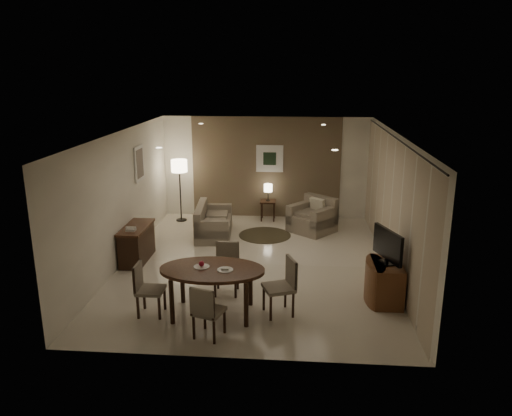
# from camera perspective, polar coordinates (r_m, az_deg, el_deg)

# --- Properties ---
(room_shell) EXTENTS (5.50, 7.00, 2.70)m
(room_shell) POSITION_cam_1_polar(r_m,az_deg,el_deg) (10.37, 0.09, 1.36)
(room_shell) COLOR beige
(room_shell) RESTS_ON ground
(taupe_accent) EXTENTS (3.96, 0.03, 2.70)m
(taupe_accent) POSITION_cam_1_polar(r_m,az_deg,el_deg) (13.37, 1.15, 4.64)
(taupe_accent) COLOR brown
(taupe_accent) RESTS_ON wall_back
(curtain_wall) EXTENTS (0.08, 6.70, 2.58)m
(curtain_wall) POSITION_cam_1_polar(r_m,az_deg,el_deg) (10.13, 15.19, 0.29)
(curtain_wall) COLOR beige
(curtain_wall) RESTS_ON wall_right
(curtain_rod) EXTENTS (0.03, 6.80, 0.03)m
(curtain_rod) POSITION_cam_1_polar(r_m,az_deg,el_deg) (9.88, 15.74, 7.69)
(curtain_rod) COLOR black
(curtain_rod) RESTS_ON wall_right
(art_back_frame) EXTENTS (0.72, 0.03, 0.72)m
(art_back_frame) POSITION_cam_1_polar(r_m,az_deg,el_deg) (13.29, 1.58, 5.67)
(art_back_frame) COLOR silver
(art_back_frame) RESTS_ON wall_back
(art_back_canvas) EXTENTS (0.34, 0.01, 0.34)m
(art_back_canvas) POSITION_cam_1_polar(r_m,az_deg,el_deg) (13.28, 1.57, 5.65)
(art_back_canvas) COLOR black
(art_back_canvas) RESTS_ON wall_back
(art_left_frame) EXTENTS (0.03, 0.60, 0.80)m
(art_left_frame) POSITION_cam_1_polar(r_m,az_deg,el_deg) (11.56, -13.21, 4.98)
(art_left_frame) COLOR silver
(art_left_frame) RESTS_ON wall_left
(art_left_canvas) EXTENTS (0.01, 0.46, 0.64)m
(art_left_canvas) POSITION_cam_1_polar(r_m,az_deg,el_deg) (11.55, -13.13, 4.98)
(art_left_canvas) COLOR gray
(art_left_canvas) RESTS_ON wall_left
(downlight_nl) EXTENTS (0.10, 0.10, 0.01)m
(downlight_nl) POSITION_cam_1_polar(r_m,az_deg,el_deg) (8.21, -11.02, 6.77)
(downlight_nl) COLOR white
(downlight_nl) RESTS_ON ceiling
(downlight_nr) EXTENTS (0.10, 0.10, 0.01)m
(downlight_nr) POSITION_cam_1_polar(r_m,az_deg,el_deg) (7.93, 9.00, 6.56)
(downlight_nr) COLOR white
(downlight_nr) RESTS_ON ceiling
(downlight_fl) EXTENTS (0.10, 0.10, 0.01)m
(downlight_fl) POSITION_cam_1_polar(r_m,az_deg,el_deg) (11.69, -6.31, 9.56)
(downlight_fl) COLOR white
(downlight_fl) RESTS_ON ceiling
(downlight_fr) EXTENTS (0.10, 0.10, 0.01)m
(downlight_fr) POSITION_cam_1_polar(r_m,az_deg,el_deg) (11.49, 7.73, 9.41)
(downlight_fr) COLOR white
(downlight_fr) RESTS_ON ceiling
(console_desk) EXTENTS (0.48, 1.20, 0.75)m
(console_desk) POSITION_cam_1_polar(r_m,az_deg,el_deg) (10.76, -13.46, -3.97)
(console_desk) COLOR #4D2C19
(console_desk) RESTS_ON floor
(telephone) EXTENTS (0.20, 0.14, 0.09)m
(telephone) POSITION_cam_1_polar(r_m,az_deg,el_deg) (10.36, -14.11, -2.31)
(telephone) COLOR white
(telephone) RESTS_ON console_desk
(tv_cabinet) EXTENTS (0.48, 0.90, 0.70)m
(tv_cabinet) POSITION_cam_1_polar(r_m,az_deg,el_deg) (9.01, 14.65, -8.19)
(tv_cabinet) COLOR brown
(tv_cabinet) RESTS_ON floor
(flat_tv) EXTENTS (0.36, 0.85, 0.60)m
(flat_tv) POSITION_cam_1_polar(r_m,az_deg,el_deg) (8.76, 14.82, -4.17)
(flat_tv) COLOR black
(flat_tv) RESTS_ON tv_cabinet
(dining_table) EXTENTS (1.71, 1.07, 0.80)m
(dining_table) POSITION_cam_1_polar(r_m,az_deg,el_deg) (8.29, -4.98, -9.48)
(dining_table) COLOR #4D2C19
(dining_table) RESTS_ON floor
(chair_near) EXTENTS (0.52, 0.52, 0.85)m
(chair_near) POSITION_cam_1_polar(r_m,az_deg,el_deg) (7.64, -5.40, -11.58)
(chair_near) COLOR gray
(chair_near) RESTS_ON floor
(chair_far) EXTENTS (0.44, 0.44, 0.91)m
(chair_far) POSITION_cam_1_polar(r_m,az_deg,el_deg) (8.97, -3.40, -7.05)
(chair_far) COLOR gray
(chair_far) RESTS_ON floor
(chair_left) EXTENTS (0.43, 0.43, 0.87)m
(chair_left) POSITION_cam_1_polar(r_m,az_deg,el_deg) (8.41, -11.93, -9.11)
(chair_left) COLOR gray
(chair_left) RESTS_ON floor
(chair_right) EXTENTS (0.59, 0.59, 0.95)m
(chair_right) POSITION_cam_1_polar(r_m,az_deg,el_deg) (8.24, 2.58, -9.02)
(chair_right) COLOR gray
(chair_right) RESTS_ON floor
(plate_a) EXTENTS (0.26, 0.26, 0.02)m
(plate_a) POSITION_cam_1_polar(r_m,az_deg,el_deg) (8.20, -6.24, -6.68)
(plate_a) COLOR white
(plate_a) RESTS_ON dining_table
(plate_b) EXTENTS (0.26, 0.26, 0.02)m
(plate_b) POSITION_cam_1_polar(r_m,az_deg,el_deg) (8.04, -3.55, -7.07)
(plate_b) COLOR white
(plate_b) RESTS_ON dining_table
(fruit_apple) EXTENTS (0.09, 0.09, 0.09)m
(fruit_apple) POSITION_cam_1_polar(r_m,az_deg,el_deg) (8.18, -6.25, -6.34)
(fruit_apple) COLOR #A91327
(fruit_apple) RESTS_ON plate_a
(napkin) EXTENTS (0.12, 0.08, 0.03)m
(napkin) POSITION_cam_1_polar(r_m,az_deg,el_deg) (8.04, -3.55, -6.92)
(napkin) COLOR white
(napkin) RESTS_ON plate_b
(round_rug) EXTENTS (1.26, 1.26, 0.01)m
(round_rug) POSITION_cam_1_polar(r_m,az_deg,el_deg) (12.13, 1.01, -3.11)
(round_rug) COLOR #3D3722
(round_rug) RESTS_ON floor
(sofa) EXTENTS (1.65, 0.92, 0.75)m
(sofa) POSITION_cam_1_polar(r_m,az_deg,el_deg) (12.07, -4.84, -1.42)
(sofa) COLOR gray
(sofa) RESTS_ON floor
(armchair) EXTENTS (1.31, 1.30, 0.85)m
(armchair) POSITION_cam_1_polar(r_m,az_deg,el_deg) (12.36, 6.43, -0.81)
(armchair) COLOR gray
(armchair) RESTS_ON floor
(side_table) EXTENTS (0.41, 0.41, 0.53)m
(side_table) POSITION_cam_1_polar(r_m,az_deg,el_deg) (13.29, 1.38, -0.26)
(side_table) COLOR black
(side_table) RESTS_ON floor
(table_lamp) EXTENTS (0.22, 0.22, 0.50)m
(table_lamp) POSITION_cam_1_polar(r_m,az_deg,el_deg) (13.16, 1.39, 1.89)
(table_lamp) COLOR #FFEAC1
(table_lamp) RESTS_ON side_table
(floor_lamp) EXTENTS (0.41, 0.41, 1.64)m
(floor_lamp) POSITION_cam_1_polar(r_m,az_deg,el_deg) (13.23, -8.66, 1.98)
(floor_lamp) COLOR #FFE5B7
(floor_lamp) RESTS_ON floor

